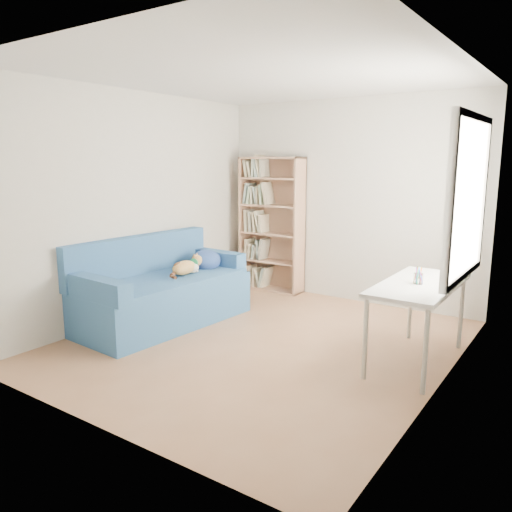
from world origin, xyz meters
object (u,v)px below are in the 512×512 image
(sofa, at_px, (162,291))
(desk, at_px, (419,290))
(bookshelf, at_px, (271,230))
(pen_cup, at_px, (418,277))

(sofa, bearing_deg, desk, 13.71)
(bookshelf, bearing_deg, sofa, -96.95)
(pen_cup, bearing_deg, sofa, -171.08)
(sofa, bearing_deg, bookshelf, 86.94)
(sofa, bearing_deg, pen_cup, 12.82)
(sofa, relative_size, desk, 1.56)
(bookshelf, bearing_deg, pen_cup, -30.95)
(desk, bearing_deg, pen_cup, -92.30)
(bookshelf, bearing_deg, desk, -30.19)
(sofa, relative_size, bookshelf, 1.09)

